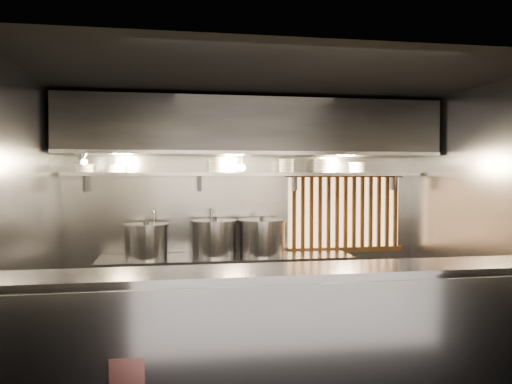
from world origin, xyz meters
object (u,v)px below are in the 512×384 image
object	(u,v)px
stock_pot_right	(262,237)
heat_lamp	(82,157)
stock_pot_left	(146,241)
stock_pot_mid	(214,238)
pendant_bulb	(242,167)

from	to	relation	value
stock_pot_right	heat_lamp	bearing A→B (deg)	-171.71
stock_pot_left	stock_pot_right	size ratio (longest dim) A/B	0.86
stock_pot_mid	stock_pot_right	xyz separation A→B (m)	(0.58, -0.02, 0.00)
stock_pot_mid	pendant_bulb	bearing A→B (deg)	4.95
stock_pot_left	heat_lamp	bearing A→B (deg)	-157.71
pendant_bulb	stock_pot_left	size ratio (longest dim) A/B	0.34
heat_lamp	stock_pot_left	distance (m)	1.20
heat_lamp	stock_pot_mid	size ratio (longest dim) A/B	0.55
pendant_bulb	stock_pot_mid	distance (m)	0.91
stock_pot_mid	stock_pot_right	bearing A→B (deg)	-2.36
heat_lamp	pendant_bulb	bearing A→B (deg)	11.00
stock_pot_mid	stock_pot_right	size ratio (longest dim) A/B	1.01
heat_lamp	pendant_bulb	size ratio (longest dim) A/B	1.87
heat_lamp	stock_pot_right	bearing A→B (deg)	8.29
stock_pot_left	stock_pot_right	xyz separation A→B (m)	(1.37, 0.03, 0.01)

